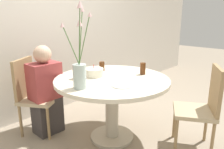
{
  "coord_description": "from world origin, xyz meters",
  "views": [
    {
      "loc": [
        -1.66,
        -1.54,
        1.38
      ],
      "look_at": [
        0.0,
        0.0,
        0.76
      ],
      "focal_mm": 35.0,
      "sensor_mm": 36.0,
      "label": 1
    }
  ],
  "objects_px": {
    "chair_left_flank": "(203,104)",
    "drink_glass_2": "(102,66)",
    "drink_glass_0": "(76,74)",
    "side_plate": "(122,85)",
    "flower_vase": "(80,67)",
    "birthday_cake": "(94,72)",
    "drink_glass_1": "(143,69)",
    "person_guest": "(46,93)",
    "chair_far_back": "(33,92)"
  },
  "relations": [
    {
      "from": "side_plate",
      "to": "chair_far_back",
      "type": "bearing_deg",
      "value": 109.95
    },
    {
      "from": "flower_vase",
      "to": "side_plate",
      "type": "xyz_separation_m",
      "value": [
        0.31,
        -0.25,
        -0.19
      ]
    },
    {
      "from": "drink_glass_2",
      "to": "person_guest",
      "type": "height_order",
      "value": "person_guest"
    },
    {
      "from": "chair_left_flank",
      "to": "drink_glass_2",
      "type": "xyz_separation_m",
      "value": [
        -0.32,
        1.13,
        0.27
      ]
    },
    {
      "from": "drink_glass_1",
      "to": "drink_glass_2",
      "type": "xyz_separation_m",
      "value": [
        -0.2,
        0.46,
        -0.01
      ]
    },
    {
      "from": "flower_vase",
      "to": "drink_glass_2",
      "type": "height_order",
      "value": "flower_vase"
    },
    {
      "from": "drink_glass_0",
      "to": "birthday_cake",
      "type": "bearing_deg",
      "value": -17.45
    },
    {
      "from": "side_plate",
      "to": "drink_glass_0",
      "type": "distance_m",
      "value": 0.54
    },
    {
      "from": "birthday_cake",
      "to": "flower_vase",
      "type": "bearing_deg",
      "value": -150.23
    },
    {
      "from": "drink_glass_1",
      "to": "person_guest",
      "type": "height_order",
      "value": "person_guest"
    },
    {
      "from": "chair_left_flank",
      "to": "person_guest",
      "type": "relative_size",
      "value": 0.85
    },
    {
      "from": "chair_left_flank",
      "to": "drink_glass_1",
      "type": "xyz_separation_m",
      "value": [
        -0.12,
        0.67,
        0.29
      ]
    },
    {
      "from": "chair_left_flank",
      "to": "flower_vase",
      "type": "height_order",
      "value": "flower_vase"
    },
    {
      "from": "side_plate",
      "to": "chair_left_flank",
      "type": "bearing_deg",
      "value": -42.98
    },
    {
      "from": "drink_glass_0",
      "to": "drink_glass_2",
      "type": "distance_m",
      "value": 0.44
    },
    {
      "from": "chair_far_back",
      "to": "drink_glass_2",
      "type": "height_order",
      "value": "chair_far_back"
    },
    {
      "from": "birthday_cake",
      "to": "drink_glass_1",
      "type": "relative_size",
      "value": 1.59
    },
    {
      "from": "birthday_cake",
      "to": "drink_glass_1",
      "type": "bearing_deg",
      "value": -39.33
    },
    {
      "from": "drink_glass_1",
      "to": "drink_glass_0",
      "type": "bearing_deg",
      "value": 146.53
    },
    {
      "from": "chair_left_flank",
      "to": "drink_glass_0",
      "type": "xyz_separation_m",
      "value": [
        -0.75,
        1.08,
        0.27
      ]
    },
    {
      "from": "person_guest",
      "to": "chair_left_flank",
      "type": "bearing_deg",
      "value": -58.67
    },
    {
      "from": "flower_vase",
      "to": "drink_glass_0",
      "type": "xyz_separation_m",
      "value": [
        0.16,
        0.27,
        -0.15
      ]
    },
    {
      "from": "flower_vase",
      "to": "drink_glass_1",
      "type": "distance_m",
      "value": 0.82
    },
    {
      "from": "birthday_cake",
      "to": "drink_glass_2",
      "type": "xyz_separation_m",
      "value": [
        0.23,
        0.11,
        0.01
      ]
    },
    {
      "from": "chair_left_flank",
      "to": "birthday_cake",
      "type": "height_order",
      "value": "chair_left_flank"
    },
    {
      "from": "side_plate",
      "to": "person_guest",
      "type": "relative_size",
      "value": 0.19
    },
    {
      "from": "flower_vase",
      "to": "person_guest",
      "type": "distance_m",
      "value": 0.79
    },
    {
      "from": "flower_vase",
      "to": "drink_glass_1",
      "type": "xyz_separation_m",
      "value": [
        0.79,
        -0.15,
        -0.13
      ]
    },
    {
      "from": "chair_left_flank",
      "to": "flower_vase",
      "type": "distance_m",
      "value": 1.3
    },
    {
      "from": "chair_left_flank",
      "to": "drink_glass_2",
      "type": "bearing_deg",
      "value": -104.31
    },
    {
      "from": "side_plate",
      "to": "drink_glass_2",
      "type": "height_order",
      "value": "drink_glass_2"
    },
    {
      "from": "chair_far_back",
      "to": "flower_vase",
      "type": "distance_m",
      "value": 0.91
    },
    {
      "from": "drink_glass_2",
      "to": "drink_glass_0",
      "type": "bearing_deg",
      "value": -173.63
    },
    {
      "from": "chair_left_flank",
      "to": "chair_far_back",
      "type": "bearing_deg",
      "value": -88.65
    },
    {
      "from": "side_plate",
      "to": "drink_glass_1",
      "type": "xyz_separation_m",
      "value": [
        0.48,
        0.1,
        0.06
      ]
    },
    {
      "from": "chair_left_flank",
      "to": "drink_glass_2",
      "type": "distance_m",
      "value": 1.21
    },
    {
      "from": "chair_far_back",
      "to": "flower_vase",
      "type": "bearing_deg",
      "value": -117.67
    },
    {
      "from": "birthday_cake",
      "to": "side_plate",
      "type": "relative_size",
      "value": 1.04
    },
    {
      "from": "chair_left_flank",
      "to": "flower_vase",
      "type": "xyz_separation_m",
      "value": [
        -0.92,
        0.81,
        0.42
      ]
    },
    {
      "from": "chair_far_back",
      "to": "chair_left_flank",
      "type": "xyz_separation_m",
      "value": [
        0.99,
        -1.62,
        0.0
      ]
    },
    {
      "from": "flower_vase",
      "to": "person_guest",
      "type": "relative_size",
      "value": 0.73
    },
    {
      "from": "chair_far_back",
      "to": "drink_glass_0",
      "type": "height_order",
      "value": "chair_far_back"
    },
    {
      "from": "chair_left_flank",
      "to": "flower_vase",
      "type": "relative_size",
      "value": 1.16
    },
    {
      "from": "flower_vase",
      "to": "side_plate",
      "type": "height_order",
      "value": "flower_vase"
    },
    {
      "from": "birthday_cake",
      "to": "person_guest",
      "type": "xyz_separation_m",
      "value": [
        -0.35,
        0.46,
        -0.27
      ]
    },
    {
      "from": "flower_vase",
      "to": "drink_glass_2",
      "type": "relative_size",
      "value": 6.99
    },
    {
      "from": "flower_vase",
      "to": "person_guest",
      "type": "bearing_deg",
      "value": 88.74
    },
    {
      "from": "flower_vase",
      "to": "person_guest",
      "type": "xyz_separation_m",
      "value": [
        0.01,
        0.67,
        -0.42
      ]
    },
    {
      "from": "birthday_cake",
      "to": "person_guest",
      "type": "relative_size",
      "value": 0.2
    },
    {
      "from": "chair_left_flank",
      "to": "drink_glass_1",
      "type": "relative_size",
      "value": 6.67
    }
  ]
}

